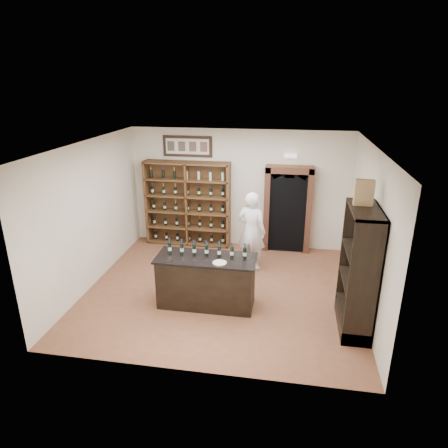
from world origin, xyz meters
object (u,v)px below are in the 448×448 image
Objects in this scene: side_cabinet at (358,289)px; wine_crate at (364,193)px; counter_bottle_0 at (170,248)px; tasting_counter at (206,281)px; shopkeeper at (251,231)px; wine_shelf at (188,204)px.

wine_crate is (-0.07, 0.17, 1.66)m from side_cabinet.
counter_bottle_0 is 0.14× the size of side_cabinet.
wine_crate reaches higher than tasting_counter.
side_cabinet is (3.44, -0.38, -0.35)m from counter_bottle_0.
shopkeeper is at bearing 135.60° from side_cabinet.
tasting_counter is (1.10, -2.93, -0.61)m from wine_shelf.
shopkeeper reaches higher than counter_bottle_0.
wine_shelf is at bearing 97.58° from counter_bottle_0.
side_cabinet is 1.20× the size of shopkeeper.
wine_shelf and side_cabinet have the same top height.
wine_crate is (1.98, -1.83, 1.50)m from shopkeeper.
wine_crate reaches higher than counter_bottle_0.
side_cabinet is at bearing 151.74° from shopkeeper.
wine_shelf is at bearing -18.51° from shopkeeper.
shopkeeper is at bearing 49.35° from counter_bottle_0.
wine_shelf is at bearing 110.56° from tasting_counter.
tasting_counter is at bearing 179.11° from wine_crate.
side_cabinet is at bearing -65.95° from wine_crate.
counter_bottle_0 is at bearing 65.49° from shopkeeper.
wine_crate reaches higher than wine_shelf.
tasting_counter is 0.85× the size of side_cabinet.
wine_crate reaches higher than shopkeeper.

